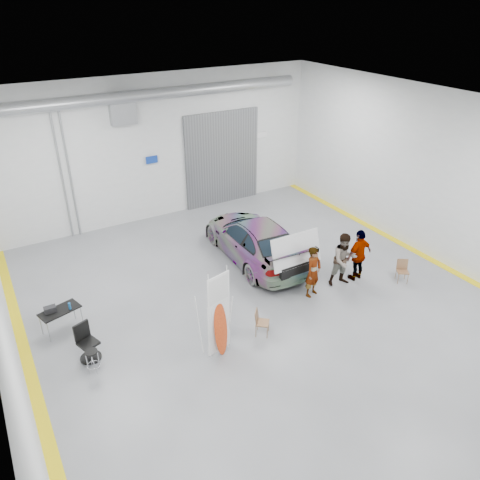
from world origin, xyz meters
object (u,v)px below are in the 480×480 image
folding_chair_near (262,327)px  person_a (313,272)px  surfboard_display (218,322)px  shop_stool (93,361)px  sedan_car (255,239)px  folding_chair_far (402,275)px  work_table (57,311)px  person_b (344,260)px  office_chair (88,344)px  person_c (359,255)px

folding_chair_near → person_a: bearing=-30.2°
surfboard_display → shop_stool: bearing=147.9°
sedan_car → folding_chair_far: sedan_car is taller
folding_chair_near → work_table: 5.87m
person_a → folding_chair_near: person_a is taller
sedan_car → person_b: person_b is taller
person_a → work_table: 7.76m
folding_chair_near → shop_stool: (-4.57, 0.93, 0.09)m
folding_chair_near → person_b: bearing=-36.5°
person_b → office_chair: person_b is taller
folding_chair_near → shop_stool: bearing=119.1°
surfboard_display → folding_chair_far: bearing=-13.1°
surfboard_display → person_c: bearing=-4.1°
surfboard_display → work_table: size_ratio=2.16×
person_b → surfboard_display: (-5.20, -0.97, 0.14)m
person_b → folding_chair_far: person_b is taller
shop_stool → folding_chair_far: bearing=-5.6°
folding_chair_far → sedan_car: bearing=164.4°
sedan_car → shop_stool: 7.31m
person_b → work_table: bearing=177.8°
sedan_car → work_table: 7.13m
person_b → person_a: bearing=-167.9°
person_a → folding_chair_far: bearing=-33.7°
folding_chair_far → work_table: size_ratio=0.63×
sedan_car → shop_stool: (-6.70, -2.89, -0.44)m
person_c → folding_chair_near: 4.52m
person_c → work_table: (-9.35, 2.23, -0.23)m
sedan_car → folding_chair_far: 5.22m
person_a → office_chair: 7.04m
person_a → shop_stool: size_ratio=2.57×
work_table → shop_stool: bearing=-79.7°
person_b → person_c: size_ratio=1.01×
shop_stool → work_table: work_table is taller
folding_chair_far → office_chair: (-10.11, 1.58, 0.22)m
person_c → surfboard_display: 5.93m
sedan_car → office_chair: sedan_car is taller
sedan_car → office_chair: (-6.66, -2.30, -0.31)m
person_b → folding_chair_near: bearing=-154.9°
sedan_car → work_table: (-7.09, -0.74, -0.07)m
person_c → person_a: bearing=-4.1°
person_a → person_c: (1.92, 0.00, 0.06)m
surfboard_display → shop_stool: 3.36m
person_a → shop_stool: (-7.04, 0.07, -0.53)m
person_a → person_c: size_ratio=0.93×
folding_chair_far → shop_stool: bearing=-152.8°
folding_chair_far → surfboard_display: bearing=-146.8°
sedan_car → person_b: 3.38m
sedan_car → folding_chair_near: size_ratio=6.71×
sedan_car → office_chair: 7.05m
shop_stool → office_chair: (0.04, 0.59, 0.13)m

